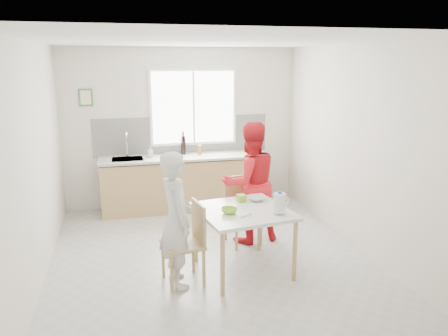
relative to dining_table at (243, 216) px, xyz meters
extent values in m
plane|color=#B7B7B2|center=(-0.30, 0.51, -0.70)|extent=(4.50, 4.50, 0.00)
plane|color=silver|center=(-0.30, 2.76, 0.65)|extent=(4.00, 0.00, 4.00)
plane|color=silver|center=(-0.30, -1.74, 0.65)|extent=(4.00, 0.00, 4.00)
plane|color=silver|center=(-2.30, 0.51, 0.65)|extent=(0.00, 4.50, 4.50)
plane|color=silver|center=(1.70, 0.51, 0.65)|extent=(0.00, 4.50, 4.50)
plane|color=white|center=(-0.30, 0.51, 2.00)|extent=(4.50, 4.50, 0.00)
cube|color=white|center=(-0.10, 2.74, 1.00)|extent=(1.50, 0.03, 1.30)
cube|color=white|center=(-0.10, 2.72, 1.00)|extent=(1.40, 0.02, 1.20)
cube|color=white|center=(-0.10, 2.72, 1.00)|extent=(0.03, 0.03, 1.20)
cube|color=white|center=(-0.30, 2.75, 0.53)|extent=(3.00, 0.02, 0.65)
cube|color=#468E40|center=(-1.85, 2.74, 1.20)|extent=(0.22, 0.02, 0.28)
cube|color=beige|center=(-1.85, 2.73, 1.20)|extent=(0.16, 0.01, 0.22)
cube|color=tan|center=(-0.30, 2.46, -0.27)|extent=(2.80, 0.60, 0.86)
cube|color=#3F3326|center=(-0.30, 2.46, -0.65)|extent=(2.80, 0.54, 0.10)
cube|color=silver|center=(-0.30, 2.46, 0.20)|extent=(2.84, 0.64, 0.04)
cube|color=#A5A5AA|center=(-1.25, 2.46, 0.21)|extent=(0.50, 0.40, 0.03)
cylinder|color=silver|center=(-1.25, 2.62, 0.40)|extent=(0.02, 0.02, 0.36)
torus|color=silver|center=(-1.25, 2.55, 0.58)|extent=(0.02, 0.18, 0.18)
cube|color=white|center=(0.00, 0.00, 0.06)|extent=(1.15, 1.15, 0.04)
cylinder|color=tan|center=(-0.37, -0.51, -0.34)|extent=(0.05, 0.05, 0.72)
cylinder|color=tan|center=(-0.51, 0.37, -0.34)|extent=(0.05, 0.05, 0.72)
cylinder|color=tan|center=(0.51, -0.37, -0.34)|extent=(0.05, 0.05, 0.72)
cylinder|color=tan|center=(0.37, 0.51, -0.34)|extent=(0.05, 0.05, 0.72)
cube|color=tan|center=(-0.74, -0.11, -0.24)|extent=(0.49, 0.49, 0.04)
cube|color=tan|center=(-0.55, -0.08, 0.01)|extent=(0.09, 0.41, 0.45)
cylinder|color=tan|center=(-0.95, 0.04, -0.48)|extent=(0.04, 0.04, 0.44)
cylinder|color=tan|center=(-0.90, -0.32, -0.48)|extent=(0.04, 0.04, 0.44)
cylinder|color=tan|center=(-0.59, 0.10, -0.48)|extent=(0.04, 0.04, 0.44)
cylinder|color=tan|center=(-0.53, -0.27, -0.48)|extent=(0.04, 0.04, 0.44)
cube|color=tan|center=(0.23, 0.79, -0.24)|extent=(0.49, 0.49, 0.04)
cube|color=tan|center=(0.20, 0.99, 0.00)|extent=(0.41, 0.09, 0.45)
cylinder|color=tan|center=(0.08, 0.59, -0.48)|extent=(0.04, 0.04, 0.44)
cylinder|color=tan|center=(0.44, 0.64, -0.48)|extent=(0.04, 0.04, 0.44)
cylinder|color=tan|center=(0.03, 0.95, -0.48)|extent=(0.04, 0.04, 0.44)
cylinder|color=tan|center=(0.39, 1.00, -0.48)|extent=(0.04, 0.04, 0.44)
imported|color=silver|center=(-0.81, -0.12, 0.07)|extent=(0.45, 0.61, 1.54)
imported|color=red|center=(0.35, 0.88, 0.14)|extent=(0.90, 0.75, 1.68)
imported|color=#8ACF2F|center=(-0.19, -0.08, 0.11)|extent=(0.22, 0.22, 0.06)
imported|color=silver|center=(0.26, 0.29, 0.11)|extent=(0.25, 0.25, 0.05)
cylinder|color=white|center=(0.36, -0.23, 0.21)|extent=(0.14, 0.14, 0.22)
cylinder|color=blue|center=(0.36, -0.23, 0.33)|extent=(0.05, 0.05, 0.03)
torus|color=white|center=(0.43, -0.23, 0.23)|extent=(0.11, 0.04, 0.11)
cube|color=#82C12C|center=(0.06, 0.29, 0.13)|extent=(0.11, 0.11, 0.09)
cylinder|color=#A5A5AA|center=(-0.05, -0.23, 0.09)|extent=(0.15, 0.09, 0.01)
cube|color=#92D932|center=(0.83, 2.37, 0.23)|extent=(0.39, 0.31, 0.01)
cylinder|color=black|center=(-0.31, 2.58, 0.38)|extent=(0.07, 0.07, 0.32)
cylinder|color=black|center=(-0.31, 2.65, 0.37)|extent=(0.07, 0.07, 0.30)
cylinder|color=olive|center=(-0.05, 2.50, 0.30)|extent=(0.06, 0.06, 0.16)
imported|color=#999999|center=(-0.88, 2.52, 0.31)|extent=(0.08, 0.08, 0.17)
camera|label=1|loc=(-1.37, -4.65, 1.78)|focal=35.00mm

